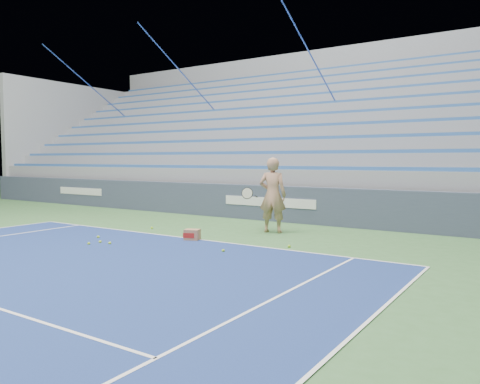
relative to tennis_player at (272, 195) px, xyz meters
name	(u,v)px	position (x,y,z in m)	size (l,w,h in m)	color
sponsor_barrier	(271,203)	(-1.20, 2.05, -0.44)	(30.00, 0.32, 1.10)	#3A4258
bleachers	(340,149)	(-1.21, 7.77, 1.37)	(31.00, 9.15, 7.30)	gray
tennis_player	(272,195)	(0.00, 0.00, 0.00)	(1.01, 0.94, 1.97)	tan
ball_box	(192,235)	(-1.01, -2.07, -0.86)	(0.42, 0.37, 0.26)	#9C6D4B
tennis_ball_0	(223,251)	(0.44, -2.84, -0.95)	(0.07, 0.07, 0.07)	#AAD92C
tennis_ball_1	(100,242)	(-2.52, -3.54, -0.95)	(0.07, 0.07, 0.07)	#AAD92C
tennis_ball_2	(152,228)	(-3.08, -1.29, -0.95)	(0.07, 0.07, 0.07)	#AAD92C
tennis_ball_3	(289,246)	(1.35, -1.65, -0.95)	(0.07, 0.07, 0.07)	#AAD92C
tennis_ball_4	(98,237)	(-3.09, -3.12, -0.95)	(0.07, 0.07, 0.07)	#AAD92C
tennis_ball_5	(89,244)	(-2.56, -3.83, -0.95)	(0.07, 0.07, 0.07)	#AAD92C
tennis_ball_6	(110,243)	(-2.21, -3.53, -0.95)	(0.07, 0.07, 0.07)	#AAD92C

